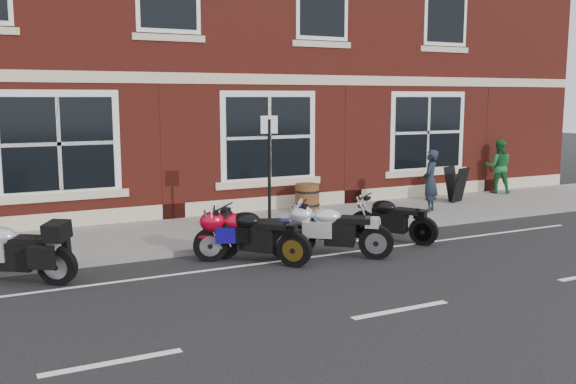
% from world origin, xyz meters
% --- Properties ---
extents(ground, '(80.00, 80.00, 0.00)m').
position_xyz_m(ground, '(0.00, 0.00, 0.00)').
color(ground, black).
rests_on(ground, ground).
extents(sidewalk, '(30.00, 3.00, 0.12)m').
position_xyz_m(sidewalk, '(0.00, 3.00, 0.06)').
color(sidewalk, slate).
rests_on(sidewalk, ground).
extents(kerb, '(30.00, 0.16, 0.12)m').
position_xyz_m(kerb, '(0.00, 1.42, 0.06)').
color(kerb, slate).
rests_on(kerb, ground).
extents(moto_touring_silver, '(1.79, 1.31, 1.38)m').
position_xyz_m(moto_touring_silver, '(-4.76, 0.92, 0.56)').
color(moto_touring_silver, black).
rests_on(moto_touring_silver, ground).
extents(moto_sport_red, '(1.92, 0.81, 0.90)m').
position_xyz_m(moto_sport_red, '(-0.84, 0.55, 0.52)').
color(moto_sport_red, black).
rests_on(moto_sport_red, ground).
extents(moto_sport_black, '(1.41, 1.69, 0.93)m').
position_xyz_m(moto_sport_black, '(-0.74, 0.33, 0.54)').
color(moto_sport_black, black).
rests_on(moto_sport_black, ground).
extents(moto_sport_silver, '(1.69, 1.44, 0.94)m').
position_xyz_m(moto_sport_silver, '(0.75, 0.04, 0.54)').
color(moto_sport_silver, black).
rests_on(moto_sport_silver, ground).
extents(moto_naked_black, '(1.11, 1.69, 0.86)m').
position_xyz_m(moto_naked_black, '(2.46, 0.63, 0.50)').
color(moto_naked_black, black).
rests_on(moto_naked_black, ground).
extents(pedestrian_left, '(0.67, 0.64, 1.55)m').
position_xyz_m(pedestrian_left, '(5.00, 2.52, 0.90)').
color(pedestrian_left, '#19202D').
rests_on(pedestrian_left, sidewalk).
extents(pedestrian_right, '(0.98, 0.95, 1.60)m').
position_xyz_m(pedestrian_right, '(8.86, 4.09, 0.92)').
color(pedestrian_right, '#1B5E2C').
rests_on(pedestrian_right, sidewalk).
extents(a_board_sign, '(0.68, 0.56, 0.96)m').
position_xyz_m(a_board_sign, '(6.63, 3.40, 0.60)').
color(a_board_sign, black).
rests_on(a_board_sign, sidewalk).
extents(barrel_planter, '(0.63, 0.63, 0.70)m').
position_xyz_m(barrel_planter, '(2.25, 3.88, 0.47)').
color(barrel_planter, '#533216').
rests_on(barrel_planter, sidewalk).
extents(parking_sign, '(0.35, 0.07, 2.48)m').
position_xyz_m(parking_sign, '(0.11, 1.55, 1.55)').
color(parking_sign, black).
rests_on(parking_sign, sidewalk).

